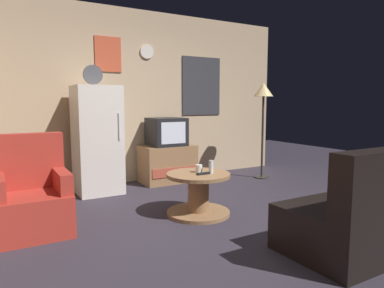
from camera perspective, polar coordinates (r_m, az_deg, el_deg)
The scene contains 13 objects.
ground_plane at distance 3.80m, azimuth 6.49°, elevation -12.75°, with size 12.00×12.00×0.00m, color #2D2833.
wall_with_art at distance 5.74m, azimuth -8.06°, elevation 7.62°, with size 5.20×0.12×2.71m.
fridge at distance 5.04m, azimuth -15.25°, elevation 0.70°, with size 0.60×0.62×1.77m.
tv_stand at distance 5.61m, azimuth -4.03°, elevation -3.23°, with size 0.84×0.53×0.59m.
crt_tv at distance 5.53m, azimuth -4.21°, elevation 2.01°, with size 0.54×0.51×0.44m.
standing_lamp at distance 5.93m, azimuth 11.60°, elevation 7.52°, with size 0.32×0.32×1.59m.
coffee_table at distance 4.00m, azimuth 1.04°, elevation -8.15°, with size 0.72×0.72×0.48m.
wine_glass at distance 3.92m, azimuth 3.13°, elevation -3.77°, with size 0.05×0.05×0.15m, color silver.
mug_ceramic_white at distance 3.98m, azimuth 1.13°, elevation -4.04°, with size 0.08×0.08×0.09m, color silver.
remote_control at distance 3.87m, azimuth 1.82°, elevation -4.85°, with size 0.15×0.04×0.02m, color black.
armchair at distance 3.79m, azimuth -24.79°, elevation -8.07°, with size 0.68×0.68×0.96m.
couch at distance 3.52m, azimuth 28.21°, elevation -9.81°, with size 1.70×0.80×0.92m.
book_stack at distance 5.90m, azimuth 2.86°, elevation -5.20°, with size 0.21×0.17×0.09m.
Camera 1 is at (-2.14, -2.87, 1.27)m, focal length 32.62 mm.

